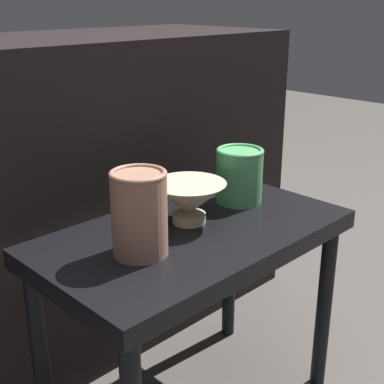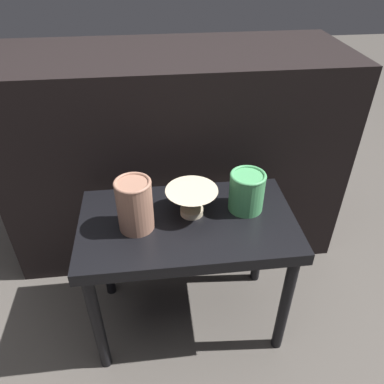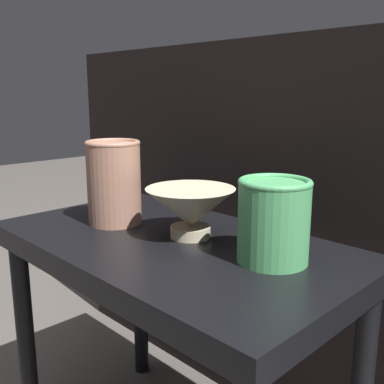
% 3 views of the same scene
% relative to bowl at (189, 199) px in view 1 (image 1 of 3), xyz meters
% --- Properties ---
extents(table, '(0.66, 0.38, 0.48)m').
position_rel_bowl_xyz_m(table, '(-0.02, -0.03, -0.12)').
color(table, black).
rests_on(table, ground_plane).
extents(couch_backdrop, '(1.31, 0.50, 0.84)m').
position_rel_bowl_xyz_m(couch_backdrop, '(-0.02, 0.47, -0.11)').
color(couch_backdrop, black).
rests_on(couch_backdrop, ground_plane).
extents(bowl, '(0.16, 0.16, 0.09)m').
position_rel_bowl_xyz_m(bowl, '(0.00, 0.00, 0.00)').
color(bowl, '#C1B293').
rests_on(bowl, table).
extents(vase_textured_left, '(0.11, 0.11, 0.16)m').
position_rel_bowl_xyz_m(vase_textured_left, '(-0.17, -0.04, 0.03)').
color(vase_textured_left, '#996B56').
rests_on(vase_textured_left, table).
extents(vase_colorful_right, '(0.11, 0.11, 0.13)m').
position_rel_bowl_xyz_m(vase_colorful_right, '(0.17, 0.01, 0.01)').
color(vase_colorful_right, '#47995B').
rests_on(vase_colorful_right, table).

